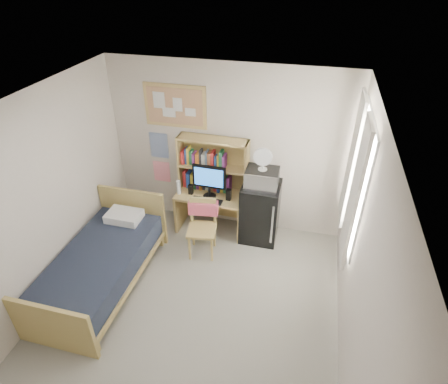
% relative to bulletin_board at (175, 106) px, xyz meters
% --- Properties ---
extents(floor, '(3.60, 4.20, 0.02)m').
position_rel_bulletin_board_xyz_m(floor, '(0.78, -2.08, -1.93)').
color(floor, gray).
rests_on(floor, ground).
extents(ceiling, '(3.60, 4.20, 0.02)m').
position_rel_bulletin_board_xyz_m(ceiling, '(0.78, -2.08, 0.68)').
color(ceiling, white).
rests_on(ceiling, wall_back).
extents(wall_back, '(3.60, 0.04, 2.60)m').
position_rel_bulletin_board_xyz_m(wall_back, '(0.78, 0.02, -0.62)').
color(wall_back, beige).
rests_on(wall_back, floor).
extents(wall_left, '(0.04, 4.20, 2.60)m').
position_rel_bulletin_board_xyz_m(wall_left, '(-1.02, -2.08, -0.62)').
color(wall_left, beige).
rests_on(wall_left, floor).
extents(wall_right, '(0.04, 4.20, 2.60)m').
position_rel_bulletin_board_xyz_m(wall_right, '(2.58, -2.08, -0.62)').
color(wall_right, beige).
rests_on(wall_right, floor).
extents(window_unit, '(0.10, 1.40, 1.70)m').
position_rel_bulletin_board_xyz_m(window_unit, '(2.53, -0.88, -0.32)').
color(window_unit, white).
rests_on(window_unit, wall_right).
extents(curtain_left, '(0.04, 0.55, 1.70)m').
position_rel_bulletin_board_xyz_m(curtain_left, '(2.50, -1.28, -0.32)').
color(curtain_left, white).
rests_on(curtain_left, wall_right).
extents(curtain_right, '(0.04, 0.55, 1.70)m').
position_rel_bulletin_board_xyz_m(curtain_right, '(2.50, -0.48, -0.32)').
color(curtain_right, white).
rests_on(curtain_right, wall_right).
extents(bulletin_board, '(0.94, 0.03, 0.64)m').
position_rel_bulletin_board_xyz_m(bulletin_board, '(0.00, 0.00, 0.00)').
color(bulletin_board, tan).
rests_on(bulletin_board, wall_back).
extents(poster_wave, '(0.30, 0.01, 0.42)m').
position_rel_bulletin_board_xyz_m(poster_wave, '(-0.32, 0.01, -0.67)').
color(poster_wave, '#254896').
rests_on(poster_wave, wall_back).
extents(poster_japan, '(0.28, 0.01, 0.36)m').
position_rel_bulletin_board_xyz_m(poster_japan, '(-0.32, 0.01, -1.14)').
color(poster_japan, '#F32A50').
rests_on(poster_japan, wall_back).
extents(desk, '(1.07, 0.56, 0.66)m').
position_rel_bulletin_board_xyz_m(desk, '(0.59, -0.28, -1.59)').
color(desk, tan).
rests_on(desk, floor).
extents(desk_chair, '(0.50, 0.50, 0.87)m').
position_rel_bulletin_board_xyz_m(desk_chair, '(0.62, -0.87, -1.48)').
color(desk_chair, tan).
rests_on(desk_chair, floor).
extents(mini_fridge, '(0.56, 0.56, 0.95)m').
position_rel_bulletin_board_xyz_m(mini_fridge, '(1.36, -0.28, -1.45)').
color(mini_fridge, black).
rests_on(mini_fridge, floor).
extents(bed, '(1.01, 1.98, 0.54)m').
position_rel_bulletin_board_xyz_m(bed, '(-0.50, -1.80, -1.65)').
color(bed, black).
rests_on(bed, floor).
extents(hutch, '(1.07, 0.30, 0.87)m').
position_rel_bulletin_board_xyz_m(hutch, '(0.59, -0.13, -0.82)').
color(hutch, tan).
rests_on(hutch, desk).
extents(monitor, '(0.51, 0.05, 0.54)m').
position_rel_bulletin_board_xyz_m(monitor, '(0.59, -0.34, -0.99)').
color(monitor, black).
rests_on(monitor, desk).
extents(keyboard, '(0.47, 0.16, 0.02)m').
position_rel_bulletin_board_xyz_m(keyboard, '(0.58, -0.48, -1.25)').
color(keyboard, black).
rests_on(keyboard, desk).
extents(speaker_left, '(0.07, 0.07, 0.16)m').
position_rel_bulletin_board_xyz_m(speaker_left, '(0.29, -0.34, -1.18)').
color(speaker_left, black).
rests_on(speaker_left, desk).
extents(speaker_right, '(0.07, 0.07, 0.18)m').
position_rel_bulletin_board_xyz_m(speaker_right, '(0.89, -0.35, -1.17)').
color(speaker_right, black).
rests_on(speaker_right, desk).
extents(water_bottle, '(0.07, 0.07, 0.22)m').
position_rel_bulletin_board_xyz_m(water_bottle, '(0.11, -0.37, -1.15)').
color(water_bottle, white).
rests_on(water_bottle, desk).
extents(hoodie, '(0.44, 0.19, 0.20)m').
position_rel_bulletin_board_xyz_m(hoodie, '(0.59, -0.67, -1.24)').
color(hoodie, '#DA526A').
rests_on(hoodie, desk_chair).
extents(microwave, '(0.47, 0.36, 0.27)m').
position_rel_bulletin_board_xyz_m(microwave, '(1.36, -0.30, -0.84)').
color(microwave, silver).
rests_on(microwave, mini_fridge).
extents(desk_fan, '(0.26, 0.26, 0.32)m').
position_rel_bulletin_board_xyz_m(desk_fan, '(1.36, -0.30, -0.54)').
color(desk_fan, white).
rests_on(desk_fan, microwave).
extents(pillow, '(0.49, 0.34, 0.12)m').
position_rel_bulletin_board_xyz_m(pillow, '(-0.49, -1.05, -1.32)').
color(pillow, white).
rests_on(pillow, bed).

